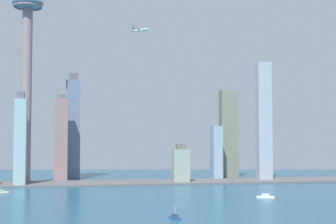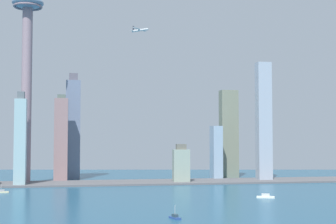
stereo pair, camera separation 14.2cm
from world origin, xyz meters
TOP-DOWN VIEW (x-y plane):
  - waterfront_pier at (0.00, 454.18)m, footprint 992.07×79.83m
  - observation_tower at (-238.80, 472.43)m, footprint 42.18×42.18m
  - skyscraper_0 at (-177.03, 550.08)m, footprint 21.51×26.20m
  - skyscraper_1 at (-193.39, 501.94)m, footprint 18.64×27.01m
  - skyscraper_2 at (90.87, 458.21)m, footprint 20.06×15.27m
  - skyscraper_4 at (-33.19, 442.98)m, footprint 22.09×13.38m
  - skyscraper_6 at (61.59, 530.77)m, footprint 26.52×18.76m
  - skyscraper_7 at (-242.24, 437.34)m, footprint 14.46×17.29m
  - skyscraper_8 at (31.81, 497.84)m, footprint 13.96×22.88m
  - boat_2 at (13.03, 256.15)m, footprint 18.29×11.87m
  - boat_5 at (-102.69, 141.15)m, footprint 7.40×13.08m
  - boat_6 at (-253.89, 356.55)m, footprint 16.58×5.44m
  - airplane at (-99.50, 367.18)m, footprint 20.07×20.24m

SIDE VIEW (x-z plane):
  - waterfront_pier at x=0.00m, z-range 0.00..2.19m
  - boat_5 at x=-102.69m, z-range -3.76..6.24m
  - boat_6 at x=-253.89m, z-range -3.76..6.33m
  - boat_2 at x=13.03m, z-range -0.60..3.66m
  - skyscraper_4 at x=-33.19m, z-range -2.20..50.38m
  - skyscraper_8 at x=31.81m, z-range 0.00..78.76m
  - skyscraper_7 at x=-242.24m, z-range -2.90..116.38m
  - skyscraper_1 at x=-193.39m, z-range -1.76..120.06m
  - skyscraper_6 at x=61.59m, z-range 0.00..135.52m
  - skyscraper_0 at x=-177.03m, z-range -3.44..155.22m
  - skyscraper_2 at x=90.87m, z-range 0.00..169.27m
  - observation_tower at x=-238.80m, z-range -1.86..360.98m
  - airplane at x=-99.50m, z-range 185.49..193.06m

